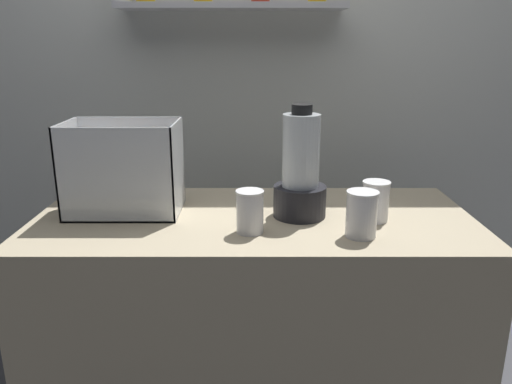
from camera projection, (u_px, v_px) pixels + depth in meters
counter at (256, 338)px, 1.73m from camera, size 1.40×0.64×0.90m
back_wall_unit at (256, 83)px, 2.23m from camera, size 2.60×0.24×2.50m
carrot_display_bin at (127, 183)px, 1.62m from camera, size 0.36×0.23×0.30m
blender_pitcher at (302, 174)px, 1.56m from camera, size 0.17×0.17×0.36m
juice_cup_orange_far_left at (252, 214)px, 1.45m from camera, size 0.08×0.08×0.13m
juice_cup_mango_left at (364, 216)px, 1.41m from camera, size 0.09×0.09×0.13m
juice_cup_beet_middle at (378, 203)px, 1.54m from camera, size 0.09×0.09×0.13m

